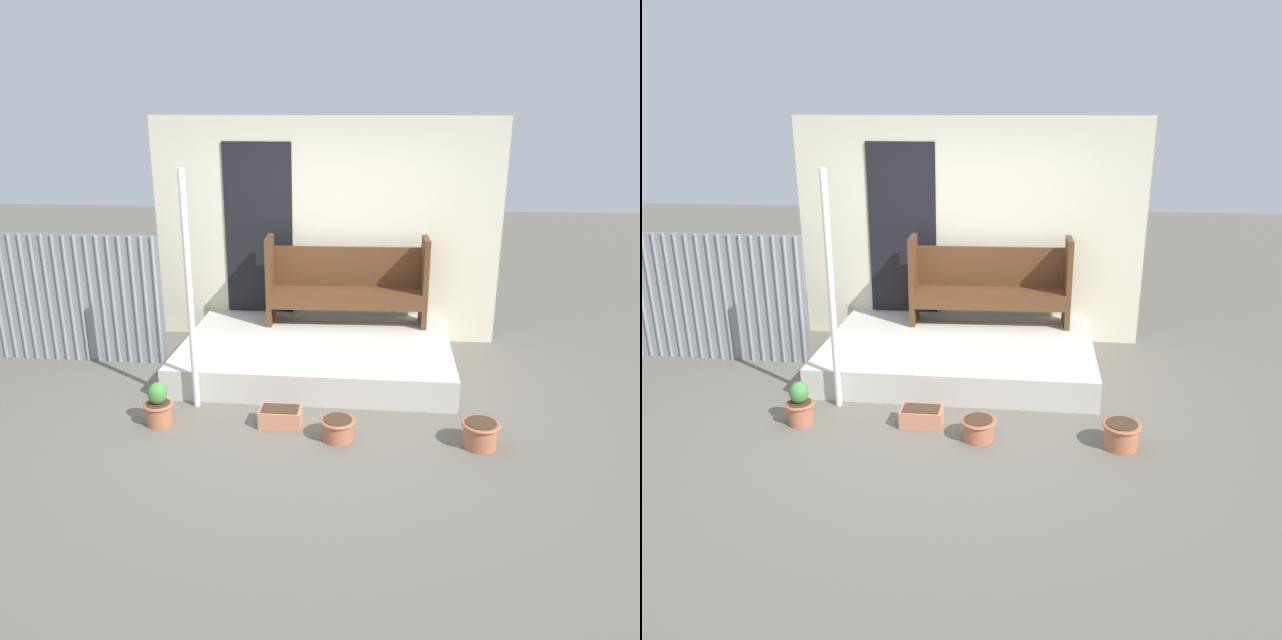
% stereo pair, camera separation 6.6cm
% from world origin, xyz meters
% --- Properties ---
extents(ground_plane, '(24.00, 24.00, 0.00)m').
position_xyz_m(ground_plane, '(0.00, 0.00, 0.00)').
color(ground_plane, '#666056').
extents(porch_slab, '(2.84, 1.90, 0.31)m').
position_xyz_m(porch_slab, '(0.02, 0.95, 0.16)').
color(porch_slab, beige).
rests_on(porch_slab, ground_plane).
extents(house_wall, '(4.04, 0.08, 2.60)m').
position_xyz_m(house_wall, '(-0.02, 1.93, 1.30)').
color(house_wall, beige).
rests_on(house_wall, ground_plane).
extents(fence_corrugated, '(3.15, 0.05, 1.42)m').
position_xyz_m(fence_corrugated, '(-3.21, 0.91, 0.71)').
color(fence_corrugated, gray).
rests_on(fence_corrugated, ground_plane).
extents(support_post, '(0.06, 0.06, 2.20)m').
position_xyz_m(support_post, '(-1.01, -0.07, 1.10)').
color(support_post, white).
rests_on(support_post, ground_plane).
extents(bench, '(1.82, 0.48, 1.01)m').
position_xyz_m(bench, '(0.30, 1.59, 0.81)').
color(bench, '#54331C').
rests_on(bench, porch_slab).
extents(flower_pot_left, '(0.26, 0.26, 0.40)m').
position_xyz_m(flower_pot_left, '(-1.24, -0.46, 0.18)').
color(flower_pot_left, '#B76647').
rests_on(flower_pot_left, ground_plane).
extents(flower_pot_middle, '(0.30, 0.30, 0.19)m').
position_xyz_m(flower_pot_middle, '(0.36, -0.56, 0.11)').
color(flower_pot_middle, '#B76647').
rests_on(flower_pot_middle, ground_plane).
extents(flower_pot_right, '(0.32, 0.32, 0.22)m').
position_xyz_m(flower_pot_right, '(1.55, -0.56, 0.12)').
color(flower_pot_right, '#B76647').
rests_on(flower_pot_right, ground_plane).
extents(planter_box_rect, '(0.37, 0.22, 0.17)m').
position_xyz_m(planter_box_rect, '(-0.16, -0.37, 0.08)').
color(planter_box_rect, tan).
rests_on(planter_box_rect, ground_plane).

